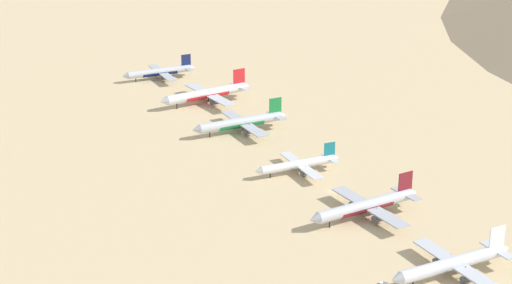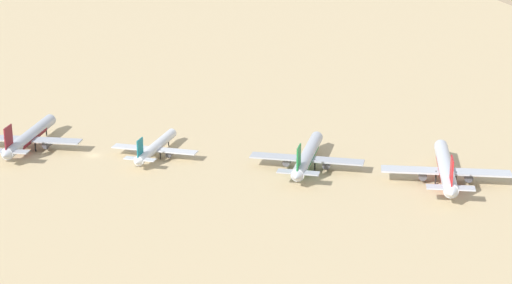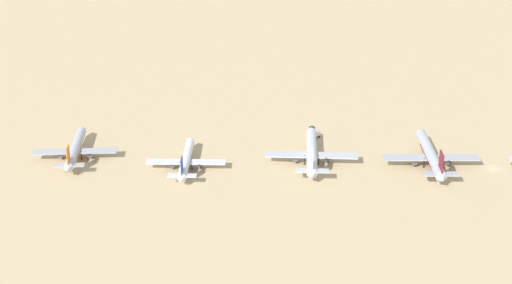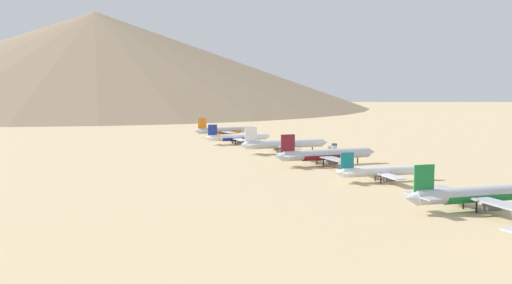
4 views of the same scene
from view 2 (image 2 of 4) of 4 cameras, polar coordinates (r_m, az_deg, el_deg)
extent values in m
plane|color=tan|center=(319.98, -10.04, -0.83)|extent=(2026.88, 2026.88, 0.00)
cylinder|color=silver|center=(295.22, 11.69, -1.53)|extent=(42.78, 12.04, 4.50)
cone|color=silver|center=(317.15, 11.38, -0.13)|extent=(4.52, 5.02, 4.41)
cone|color=silver|center=(273.73, 12.05, -3.14)|extent=(3.99, 4.58, 4.05)
cube|color=red|center=(275.90, 12.05, -1.80)|extent=(6.49, 1.57, 8.30)
cube|color=#B6BBC5|center=(276.88, 11.99, -2.79)|extent=(6.27, 14.67, 0.43)
cube|color=#B6BBC5|center=(293.82, 11.70, -1.79)|extent=(13.02, 40.70, 0.53)
cylinder|color=#4C4C54|center=(294.69, 10.29, -1.98)|extent=(5.38, 3.57, 2.73)
cylinder|color=#4C4C54|center=(295.98, 13.04, -2.07)|extent=(5.38, 3.57, 2.73)
cylinder|color=black|center=(311.37, 11.43, -1.01)|extent=(0.52, 0.52, 4.53)
cylinder|color=black|center=(293.09, 11.10, -2.21)|extent=(0.52, 0.52, 4.53)
cylinder|color=black|center=(293.65, 12.30, -2.25)|extent=(0.52, 0.52, 4.53)
cylinder|color=red|center=(295.33, 11.68, -1.59)|extent=(23.89, 8.63, 4.51)
cylinder|color=#B2B7C1|center=(301.63, 3.23, -0.82)|extent=(39.77, 7.40, 4.18)
cone|color=#B2B7C1|center=(321.85, 3.85, 0.40)|extent=(3.84, 4.37, 4.09)
cone|color=#B2B7C1|center=(281.82, 2.52, -2.19)|extent=(3.37, 4.00, 3.76)
cube|color=#197A38|center=(283.84, 2.67, -1.00)|extent=(6.06, 0.88, 7.69)
cube|color=#A4A8B2|center=(284.72, 2.64, -1.89)|extent=(4.58, 13.43, 0.40)
cube|color=#A4A8B2|center=(300.33, 3.17, -1.05)|extent=(8.53, 37.69, 0.49)
cylinder|color=#4C4C54|center=(302.70, 1.96, -1.18)|extent=(4.81, 2.90, 2.53)
cylinder|color=#4C4C54|center=(300.74, 4.43, -1.36)|extent=(4.81, 2.90, 2.53)
cylinder|color=black|center=(316.51, 3.66, -0.39)|extent=(0.48, 0.48, 4.20)
cylinder|color=black|center=(300.34, 2.59, -1.40)|extent=(0.48, 0.48, 4.20)
cylinder|color=black|center=(299.49, 3.67, -1.48)|extent=(0.48, 0.48, 4.20)
cylinder|color=#197A38|center=(301.74, 3.22, -0.88)|extent=(22.03, 5.95, 4.18)
cylinder|color=silver|center=(314.49, -6.23, -0.28)|extent=(31.78, 4.37, 3.34)
cone|color=silver|center=(329.80, -5.15, 0.64)|extent=(2.92, 3.37, 3.28)
cone|color=silver|center=(299.54, -7.41, -1.27)|extent=(2.56, 3.09, 3.01)
cube|color=#14727F|center=(301.04, -7.21, -0.37)|extent=(4.85, 0.47, 6.16)
cube|color=silver|center=(301.73, -7.22, -1.05)|extent=(3.16, 10.65, 0.32)
cube|color=silver|center=(313.51, -6.31, -0.45)|extent=(5.37, 30.06, 0.40)
cylinder|color=#4C4C54|center=(316.42, -7.15, -0.54)|extent=(3.76, 2.14, 2.02)
cylinder|color=#4C4C54|center=(312.69, -5.36, -0.70)|extent=(3.76, 2.14, 2.02)
cylinder|color=black|center=(325.77, -5.45, 0.03)|extent=(0.39, 0.39, 3.36)
cylinder|color=black|center=(314.01, -6.75, -0.71)|extent=(0.39, 0.39, 3.36)
cylinder|color=black|center=(312.39, -5.97, -0.78)|extent=(0.39, 0.39, 3.36)
cylinder|color=#B2B7C1|center=(330.38, -13.86, 0.37)|extent=(40.08, 10.05, 4.21)
cone|color=#B2B7C1|center=(349.61, -12.54, 1.45)|extent=(4.12, 4.60, 4.13)
cone|color=#B2B7C1|center=(311.67, -15.33, -0.82)|extent=(3.63, 4.21, 3.79)
cube|color=maroon|center=(313.62, -15.12, 0.27)|extent=(6.09, 1.28, 7.76)
cube|color=#A4A8B2|center=(314.41, -15.10, -0.55)|extent=(5.47, 13.68, 0.40)
cube|color=#A4A8B2|center=(329.14, -13.96, 0.16)|extent=(11.04, 38.08, 0.50)
cylinder|color=#4C4C54|center=(332.93, -14.94, 0.01)|extent=(4.98, 3.21, 2.55)
cylinder|color=#4C4C54|center=(327.93, -12.81, -0.10)|extent=(4.98, 3.21, 2.55)
cylinder|color=black|center=(344.50, -12.90, 0.73)|extent=(0.49, 0.49, 4.23)
cylinder|color=black|center=(329.81, -14.47, -0.17)|extent=(0.49, 0.49, 4.23)
cylinder|color=black|center=(327.63, -13.54, -0.22)|extent=(0.49, 0.49, 4.23)
cylinder|color=maroon|center=(330.47, -13.86, 0.32)|extent=(22.32, 7.41, 4.22)
camera|label=1|loc=(578.79, -29.52, 19.01)|focal=61.53mm
camera|label=3|loc=(196.88, -82.04, 13.49)|focal=55.05mm
camera|label=4|loc=(208.05, 41.37, -5.23)|focal=45.97mm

